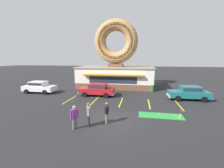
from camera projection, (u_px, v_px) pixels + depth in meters
name	position (u px, v px, depth m)	size (l,w,h in m)	color
ground_plane	(111.00, 121.00, 11.55)	(160.00, 160.00, 0.00)	#232326
donut_shop_building	(116.00, 64.00, 24.76)	(12.30, 6.75, 10.96)	brown
putting_mat	(161.00, 116.00, 12.50)	(3.62, 1.31, 0.03)	green
mini_donut_near_left	(177.00, 117.00, 12.11)	(0.13, 0.13, 0.04)	#D17F47
mini_donut_near_right	(174.00, 115.00, 12.51)	(0.13, 0.13, 0.04)	#E5C666
mini_donut_mid_left	(180.00, 115.00, 12.60)	(0.13, 0.13, 0.04)	#E5C666
mini_donut_mid_centre	(160.00, 113.00, 12.97)	(0.13, 0.13, 0.04)	#D17F47
mini_donut_mid_right	(179.00, 118.00, 11.95)	(0.13, 0.13, 0.04)	#E5C666
mini_donut_far_left	(180.00, 117.00, 12.18)	(0.13, 0.13, 0.04)	#E5C666
mini_donut_far_centre	(159.00, 114.00, 12.82)	(0.13, 0.13, 0.04)	#D17F47
mini_donut_far_right	(161.00, 116.00, 12.27)	(0.13, 0.13, 0.04)	#A5724C
mini_donut_extra	(163.00, 114.00, 12.80)	(0.13, 0.13, 0.04)	#D8667F
golf_ball	(155.00, 116.00, 12.29)	(0.04, 0.04, 0.04)	white
putting_flag_pin	(181.00, 111.00, 12.29)	(0.13, 0.01, 0.55)	silver
car_teal	(189.00, 92.00, 17.25)	(4.61, 2.08, 1.60)	#196066
car_white	(39.00, 87.00, 20.75)	(4.56, 1.98, 1.60)	silver
car_red	(97.00, 89.00, 19.08)	(4.57, 2.01, 1.60)	maroon
pedestrian_blue_sweater_man	(89.00, 113.00, 10.42)	(0.36, 0.56, 1.74)	#232328
pedestrian_hooded_kid	(75.00, 116.00, 10.05)	(0.43, 0.48, 1.65)	slate
pedestrian_leather_jacket_man	(107.00, 112.00, 10.95)	(0.28, 0.59, 1.60)	#7F7056
trash_bin	(152.00, 88.00, 21.57)	(0.57, 0.57, 0.97)	#1E662D
parking_stripe_far_left	(70.00, 100.00, 17.42)	(0.12, 3.60, 0.01)	yellow
parking_stripe_left	(95.00, 101.00, 16.90)	(0.12, 3.60, 0.01)	yellow
parking_stripe_mid_left	(121.00, 102.00, 16.37)	(0.12, 3.60, 0.01)	yellow
parking_stripe_centre	(149.00, 104.00, 15.85)	(0.12, 3.60, 0.01)	yellow
parking_stripe_mid_right	(179.00, 105.00, 15.32)	(0.12, 3.60, 0.01)	yellow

